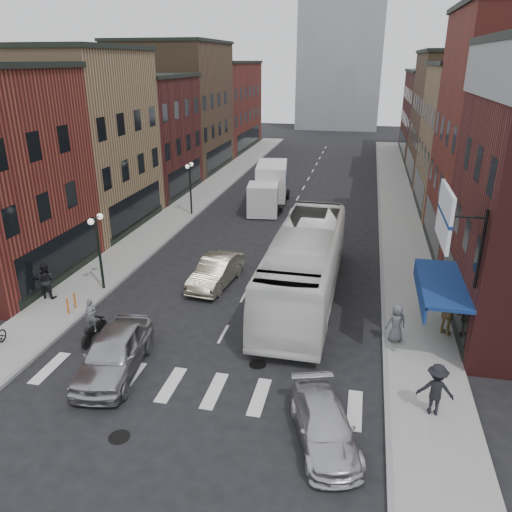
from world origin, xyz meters
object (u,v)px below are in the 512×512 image
Objects in this scene: transit_bus at (305,264)px; sedan_left_far at (216,272)px; motorcycle_rider at (92,321)px; sedan_left_near at (114,353)px; streetlamp_near at (98,239)px; curb_car at (324,426)px; ped_right_c at (396,323)px; billboard_sign at (447,217)px; bike_rack at (71,303)px; box_truck at (269,187)px; ped_right_b at (448,314)px; streetlamp_far at (190,179)px; ped_left_solo at (46,280)px; ped_right_a at (436,389)px.

transit_bus is 4.97m from sedan_left_far.
sedan_left_near is (2.02, -1.94, -0.08)m from motorcycle_rider.
transit_bus is at bearing 0.61° from sedan_left_far.
streetlamp_near reaches higher than curb_car.
ped_right_c reaches higher than curb_car.
billboard_sign is 0.80× the size of sedan_left_far.
billboard_sign is 0.28× the size of transit_bus.
billboard_sign reaches higher than bike_rack.
box_truck is at bearing 107.63° from transit_bus.
bike_rack is at bearing -134.53° from sedan_left_far.
bike_rack is 0.10× the size of box_truck.
streetlamp_far is at bearing -6.92° from ped_right_b.
streetlamp_near is 18.62m from box_truck.
ped_left_solo is at bearing -165.45° from transit_bus.
ped_left_solo is 0.97× the size of ped_right_b.
ped_right_a is at bearing 113.52° from ped_right_b.
ped_right_a reaches higher than sedan_left_near.
streetlamp_far is 26.02m from curb_car.
billboard_sign is at bearing -12.35° from streetlamp_near.
bike_rack is (-0.20, -16.70, -2.36)m from streetlamp_far.
transit_bus is 10.37m from sedan_left_near.
ped_right_c is at bearing 51.76° from curb_car.
box_truck is 22.15m from ped_right_b.
motorcycle_rider is (2.08, -18.71, -1.98)m from streetlamp_far.
ped_right_b reaches higher than ped_right_c.
billboard_sign is 0.90× the size of streetlamp_near.
bike_rack is 3.06m from motorcycle_rider.
sedan_left_far is (-4.83, 0.49, -1.06)m from transit_bus.
streetlamp_far is 16.30m from transit_bus.
streetlamp_far is 0.89× the size of sedan_left_far.
ped_left_solo is 1.00× the size of ped_right_a.
curb_car is (12.37, -8.77, -2.30)m from streetlamp_near.
ped_left_solo is at bearing -22.63° from ped_right_c.
streetlamp_far is 2.19× the size of ped_right_a.
streetlamp_far is at bearing -49.83° from ped_right_a.
ped_right_b is (17.00, -1.13, -1.80)m from streetlamp_near.
sedan_left_near is 8.78m from sedan_left_far.
ped_right_a is 4.69m from ped_right_c.
ped_right_a is (10.43, -24.51, -0.59)m from box_truck.
bike_rack is at bearing 137.91° from motorcycle_rider.
motorcycle_rider is 1.16× the size of ped_right_c.
bike_rack is (-16.19, 0.80, -5.58)m from billboard_sign.
box_truck is at bearing 96.87° from sedan_left_far.
ped_left_solo is (-6.30, 5.04, 0.23)m from sedan_left_near.
streetlamp_far is at bearing -153.22° from box_truck.
sedan_left_near is at bearing 57.91° from ped_right_b.
billboard_sign reaches higher than transit_bus.
ped_right_c is (10.70, 4.46, 0.15)m from sedan_left_near.
billboard_sign reaches higher than curb_car.
streetlamp_far is 2.14× the size of ped_right_b.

